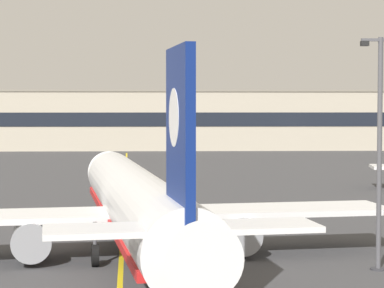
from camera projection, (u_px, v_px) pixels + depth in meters
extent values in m
cube|color=yellow|center=(123.00, 222.00, 62.81)|extent=(7.94, 179.85, 0.01)
cylinder|color=white|center=(136.00, 201.00, 47.69)|extent=(9.04, 36.17, 3.80)
cone|color=white|center=(110.00, 174.00, 66.64)|extent=(3.95, 3.10, 3.61)
cone|color=white|center=(197.00, 254.00, 28.62)|extent=(3.23, 3.19, 2.85)
cube|color=red|center=(136.00, 218.00, 47.74)|extent=(8.54, 33.31, 0.44)
cube|color=black|center=(112.00, 167.00, 64.74)|extent=(2.98, 1.51, 0.60)
cube|color=white|center=(135.00, 213.00, 48.32)|extent=(32.36, 9.44, 0.36)
cylinder|color=gray|center=(32.00, 239.00, 46.27)|extent=(2.80, 3.90, 2.30)
cylinder|color=black|center=(32.00, 234.00, 48.09)|extent=(1.96, 0.46, 1.95)
cylinder|color=gray|center=(237.00, 233.00, 48.53)|extent=(2.80, 3.90, 2.30)
cylinder|color=black|center=(230.00, 228.00, 50.35)|extent=(1.96, 0.46, 1.95)
cube|color=navy|center=(180.00, 135.00, 31.95)|extent=(1.10, 4.81, 7.20)
cylinder|color=white|center=(179.00, 117.00, 32.21)|extent=(0.79, 2.44, 2.40)
cube|color=white|center=(183.00, 228.00, 31.55)|extent=(11.29, 4.38, 0.24)
cylinder|color=#4C4C51|center=(115.00, 204.00, 62.03)|extent=(0.24, 0.24, 1.60)
cylinder|color=black|center=(115.00, 217.00, 62.08)|extent=(0.53, 0.95, 0.90)
cylinder|color=#4C4C51|center=(95.00, 236.00, 45.34)|extent=(0.24, 0.24, 1.60)
cylinder|color=black|center=(95.00, 255.00, 45.39)|extent=(0.59, 1.34, 1.30)
cylinder|color=#4C4C51|center=(184.00, 233.00, 46.29)|extent=(0.24, 0.24, 1.60)
cylinder|color=black|center=(184.00, 252.00, 46.34)|extent=(0.59, 1.34, 1.30)
cylinder|color=#515156|center=(379.00, 154.00, 44.20)|extent=(0.28, 0.28, 13.04)
cylinder|color=#333338|center=(378.00, 269.00, 44.52)|extent=(0.90, 0.90, 0.10)
cube|color=#515156|center=(381.00, 40.00, 43.88)|extent=(2.20, 0.16, 0.16)
cube|color=black|center=(365.00, 43.00, 43.86)|extent=(0.44, 0.36, 0.28)
cone|color=orange|center=(164.00, 215.00, 64.92)|extent=(0.36, 0.36, 0.55)
cylinder|color=white|center=(164.00, 214.00, 64.92)|extent=(0.23, 0.23, 0.07)
cube|color=orange|center=(164.00, 218.00, 64.93)|extent=(0.44, 0.44, 0.03)
cube|color=#B2A893|center=(186.00, 121.00, 164.56)|extent=(148.40, 12.00, 11.94)
cube|color=black|center=(186.00, 119.00, 158.50)|extent=(142.46, 0.12, 2.80)
cube|color=gray|center=(186.00, 91.00, 164.25)|extent=(148.80, 12.40, 0.40)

